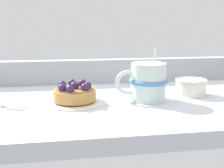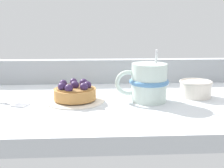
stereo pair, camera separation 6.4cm
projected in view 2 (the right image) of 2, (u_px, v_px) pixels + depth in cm
name	position (u px, v px, depth cm)	size (l,w,h in cm)	color
ground_plane	(101.00, 107.00, 66.37)	(87.61, 43.88, 3.26)	silver
window_rail_back	(99.00, 71.00, 84.87)	(85.86, 3.72, 7.03)	#9EA3A8
dessert_plate	(75.00, 100.00, 64.87)	(13.48, 13.48, 0.64)	silver
raspberry_tart	(75.00, 92.00, 64.44)	(9.60, 9.60, 4.25)	#B77F42
coffee_mug	(148.00, 82.00, 64.43)	(12.41, 9.15, 11.89)	silver
sugar_bowl	(196.00, 88.00, 68.70)	(7.94, 7.94, 4.02)	silver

